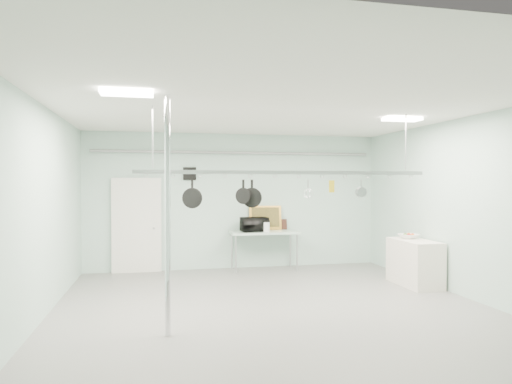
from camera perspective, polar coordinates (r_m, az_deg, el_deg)
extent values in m
plane|color=gray|center=(7.27, 2.96, -15.08)|extent=(8.00, 8.00, 0.00)
cube|color=silver|center=(7.08, 2.99, 10.55)|extent=(7.00, 8.00, 0.02)
cube|color=#A5C6B8|center=(10.90, -2.52, -1.15)|extent=(7.00, 0.02, 3.20)
cube|color=#A5C6B8|center=(8.60, 26.06, -1.86)|extent=(0.02, 8.00, 3.20)
cube|color=silver|center=(10.74, -14.69, -4.15)|extent=(1.10, 0.10, 2.20)
cube|color=black|center=(10.74, -8.30, 2.28)|extent=(0.30, 0.04, 0.30)
cylinder|color=gray|center=(10.82, -2.44, 4.93)|extent=(6.60, 0.07, 0.07)
cylinder|color=silver|center=(6.16, -10.99, -2.90)|extent=(0.08, 0.08, 3.20)
cube|color=#B1D0BF|center=(10.69, 1.02, -5.06)|extent=(1.60, 0.70, 0.05)
cylinder|color=#B7B7BC|center=(10.33, -2.55, -7.79)|extent=(0.04, 0.04, 0.86)
cylinder|color=#B7B7BC|center=(10.88, -3.04, -7.34)|extent=(0.04, 0.04, 0.86)
cylinder|color=#B7B7BC|center=(10.66, 5.17, -7.52)|extent=(0.04, 0.04, 0.86)
cylinder|color=#B7B7BC|center=(11.19, 4.31, -7.10)|extent=(0.04, 0.04, 0.86)
cube|color=white|center=(9.67, 19.20, -8.34)|extent=(0.60, 1.20, 0.90)
cube|color=#B7B7BC|center=(7.33, 3.88, 2.45)|extent=(4.80, 0.06, 0.06)
cylinder|color=#B7B7BC|center=(7.08, -12.80, 6.53)|extent=(0.02, 0.02, 0.94)
cylinder|color=#B7B7BC|center=(8.19, 18.22, 5.76)|extent=(0.02, 0.02, 0.94)
cube|color=white|center=(6.06, -15.84, 11.83)|extent=(0.65, 0.30, 0.05)
cube|color=white|center=(8.55, 17.79, 8.66)|extent=(0.65, 0.30, 0.05)
imported|color=black|center=(10.60, -0.22, -4.08)|extent=(0.63, 0.46, 0.33)
cylinder|color=silver|center=(10.53, 1.26, -4.39)|extent=(0.21, 0.21, 0.23)
cube|color=#C18B33|center=(10.97, 1.16, -3.25)|extent=(0.79, 0.17, 0.58)
cube|color=#321911|center=(11.08, 3.11, -4.06)|extent=(0.30, 0.10, 0.25)
imported|color=white|center=(9.82, 18.56, -5.27)|extent=(0.48, 0.48, 0.09)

